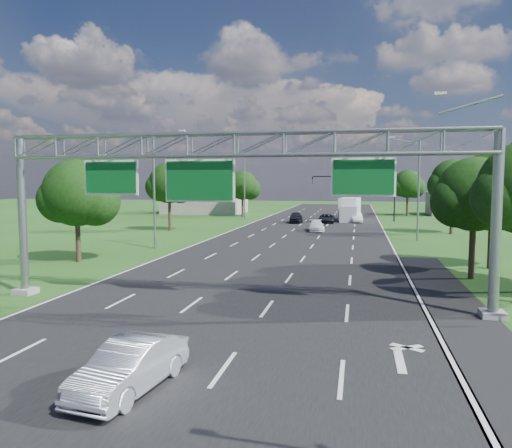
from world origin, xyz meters
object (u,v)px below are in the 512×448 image
(silver_sedan, at_px, (130,366))
(box_truck, at_px, (350,210))
(traffic_signal, at_px, (370,186))
(sign_gantry, at_px, (238,158))

(silver_sedan, xyz_separation_m, box_truck, (4.89, 63.27, 0.92))
(box_truck, bearing_deg, silver_sedan, -87.85)
(traffic_signal, bearing_deg, silver_sedan, -97.06)
(traffic_signal, relative_size, box_truck, 1.33)
(silver_sedan, height_order, box_truck, box_truck)
(traffic_signal, xyz_separation_m, silver_sedan, (-7.80, -63.01, -4.47))
(sign_gantry, height_order, silver_sedan, sign_gantry)
(sign_gantry, height_order, box_truck, sign_gantry)
(traffic_signal, bearing_deg, sign_gantry, -97.68)
(traffic_signal, relative_size, silver_sedan, 2.87)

